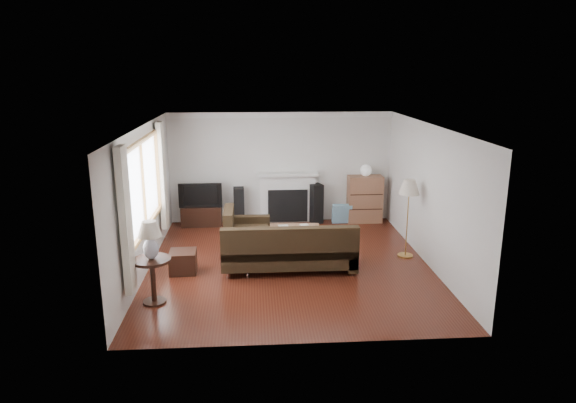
{
  "coord_description": "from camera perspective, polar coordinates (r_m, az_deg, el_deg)",
  "views": [
    {
      "loc": [
        -0.62,
        -8.67,
        3.48
      ],
      "look_at": [
        0.0,
        0.3,
        1.1
      ],
      "focal_mm": 32.0,
      "sensor_mm": 36.0,
      "label": 1
    }
  ],
  "objects": [
    {
      "name": "room",
      "position": [
        8.98,
        0.13,
        0.44
      ],
      "size": [
        5.1,
        5.6,
        2.54
      ],
      "color": "#491B10",
      "rests_on": "ground"
    },
    {
      "name": "table_lamp",
      "position": [
        7.83,
        -15.06,
        -4.2
      ],
      "size": [
        0.36,
        0.36,
        0.58
      ],
      "primitive_type": "cube",
      "color": "silver",
      "rests_on": "side_table"
    },
    {
      "name": "sectional_sofa",
      "position": [
        9.03,
        0.08,
        -5.08
      ],
      "size": [
        2.52,
        1.84,
        0.82
      ],
      "primitive_type": "cube",
      "color": "black",
      "rests_on": "ground"
    },
    {
      "name": "window",
      "position": [
        8.88,
        -15.75,
        1.71
      ],
      "size": [
        0.12,
        2.74,
        1.54
      ],
      "primitive_type": "cube",
      "color": "olive",
      "rests_on": "room"
    },
    {
      "name": "coffee_table",
      "position": [
        10.26,
        0.75,
        -3.86
      ],
      "size": [
        1.01,
        0.59,
        0.39
      ],
      "primitive_type": "cube",
      "rotation": [
        0.0,
        0.0,
        -0.05
      ],
      "color": "#916445",
      "rests_on": "ground"
    },
    {
      "name": "footstool",
      "position": [
        9.14,
        -11.57,
        -6.57
      ],
      "size": [
        0.47,
        0.47,
        0.38
      ],
      "primitive_type": "cube",
      "rotation": [
        0.0,
        0.0,
        0.04
      ],
      "color": "black",
      "rests_on": "ground"
    },
    {
      "name": "tv_stand",
      "position": [
        11.7,
        -9.56,
        -1.56
      ],
      "size": [
        0.89,
        0.4,
        0.45
      ],
      "primitive_type": "cube",
      "color": "black",
      "rests_on": "ground"
    },
    {
      "name": "fireplace",
      "position": [
        11.7,
        -0.05,
        0.45
      ],
      "size": [
        1.4,
        0.26,
        1.15
      ],
      "primitive_type": "cube",
      "color": "white",
      "rests_on": "room"
    },
    {
      "name": "side_table",
      "position": [
        8.05,
        -14.75,
        -8.53
      ],
      "size": [
        0.57,
        0.57,
        0.71
      ],
      "primitive_type": "cube",
      "color": "black",
      "rests_on": "ground"
    },
    {
      "name": "bookshelf",
      "position": [
        11.86,
        8.52,
        0.28
      ],
      "size": [
        0.78,
        0.37,
        1.07
      ],
      "primitive_type": "cube",
      "color": "brown",
      "rests_on": "ground"
    },
    {
      "name": "floor_lamp",
      "position": [
        9.77,
        13.13,
        -1.86
      ],
      "size": [
        0.42,
        0.42,
        1.48
      ],
      "primitive_type": "cube",
      "rotation": [
        0.0,
        0.0,
        0.12
      ],
      "color": "#C59144",
      "rests_on": "ground"
    },
    {
      "name": "curtain_near",
      "position": [
        7.47,
        -17.58,
        -2.05
      ],
      "size": [
        0.1,
        0.35,
        2.1
      ],
      "primitive_type": "cube",
      "color": "silver",
      "rests_on": "room"
    },
    {
      "name": "television",
      "position": [
        11.57,
        -9.66,
        0.8
      ],
      "size": [
        0.95,
        0.12,
        0.55
      ],
      "primitive_type": "imported",
      "color": "black",
      "rests_on": "tv_stand"
    },
    {
      "name": "speaker_left",
      "position": [
        11.64,
        -5.46,
        -0.49
      ],
      "size": [
        0.24,
        0.29,
        0.84
      ],
      "primitive_type": "cube",
      "rotation": [
        0.0,
        0.0,
        0.03
      ],
      "color": "black",
      "rests_on": "ground"
    },
    {
      "name": "speaker_right",
      "position": [
        11.7,
        3.11,
        -0.22
      ],
      "size": [
        0.33,
        0.37,
        0.9
      ],
      "primitive_type": "cube",
      "rotation": [
        0.0,
        0.0,
        0.34
      ],
      "color": "black",
      "rests_on": "ground"
    },
    {
      "name": "globe_lamp",
      "position": [
        11.71,
        8.64,
        3.44
      ],
      "size": [
        0.26,
        0.26,
        0.26
      ],
      "primitive_type": "sphere",
      "color": "white",
      "rests_on": "bookshelf"
    },
    {
      "name": "curtain_far",
      "position": [
        10.36,
        -13.78,
        2.81
      ],
      "size": [
        0.1,
        0.35,
        2.1
      ],
      "primitive_type": "cube",
      "color": "silver",
      "rests_on": "room"
    }
  ]
}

